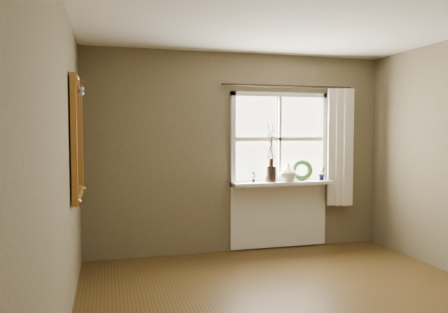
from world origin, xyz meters
TOP-DOWN VIEW (x-y plane):
  - ceiling at (0.00, 0.00)m, footprint 4.50×4.50m
  - wall_back at (0.00, 2.30)m, footprint 4.00×0.10m
  - wall_left at (-2.05, 0.00)m, footprint 0.10×4.50m
  - window_frame at (0.55, 2.23)m, footprint 1.36×0.06m
  - window_sill at (0.55, 2.12)m, footprint 1.36×0.26m
  - window_apron at (0.55, 2.23)m, footprint 1.36×0.04m
  - dark_jug at (0.39, 2.12)m, footprint 0.15×0.15m
  - cream_vase at (0.64, 2.12)m, footprint 0.30×0.30m
  - wreath at (0.85, 2.16)m, footprint 0.31×0.22m
  - potted_plant_left at (0.15, 2.12)m, footprint 0.09×0.07m
  - potted_plant_right at (1.13, 2.12)m, footprint 0.11×0.10m
  - curtain at (1.39, 2.13)m, footprint 0.36×0.12m
  - curtain_rod at (0.65, 2.17)m, footprint 1.84×0.03m
  - gilt_mirror at (-1.96, 1.24)m, footprint 0.10×0.98m

SIDE VIEW (x-z plane):
  - window_apron at x=0.55m, z-range 0.02..0.90m
  - window_sill at x=0.55m, z-range 0.88..0.92m
  - potted_plant_left at x=0.15m, z-range 0.92..1.07m
  - potted_plant_right at x=1.13m, z-range 0.92..1.10m
  - dark_jug at x=0.39m, z-range 0.92..1.13m
  - wreath at x=0.85m, z-range 0.88..1.18m
  - cream_vase at x=0.64m, z-range 0.92..1.16m
  - wall_back at x=0.00m, z-range 0.00..2.60m
  - wall_left at x=-2.05m, z-range 0.00..2.60m
  - curtain at x=1.39m, z-range 0.57..2.16m
  - window_frame at x=0.55m, z-range 0.86..2.10m
  - gilt_mirror at x=-1.96m, z-range 0.93..2.09m
  - curtain_rod at x=0.65m, z-range 2.16..2.20m
  - ceiling at x=0.00m, z-range 2.60..2.60m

